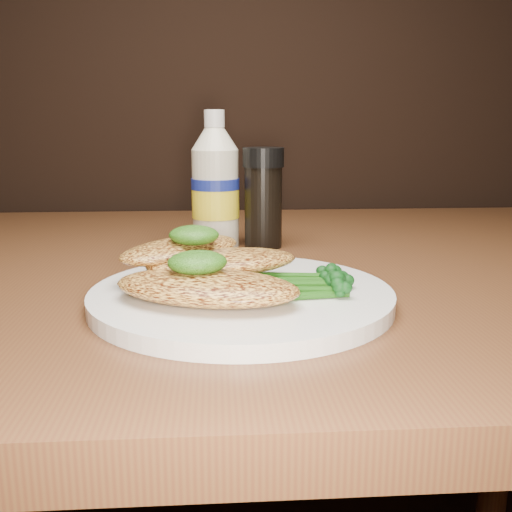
{
  "coord_description": "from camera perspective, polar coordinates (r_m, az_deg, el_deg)",
  "views": [
    {
      "loc": [
        -0.01,
        0.37,
        0.91
      ],
      "look_at": [
        0.03,
        0.9,
        0.79
      ],
      "focal_mm": 41.42,
      "sensor_mm": 36.0,
      "label": 1
    }
  ],
  "objects": [
    {
      "name": "pesto_back",
      "position": [
        0.55,
        -6.01,
        2.02
      ],
      "size": [
        0.06,
        0.05,
        0.02
      ],
      "primitive_type": "ellipsoid",
      "rotation": [
        0.0,
        0.0,
        -0.25
      ],
      "color": "#123207",
      "rests_on": "chicken_back"
    },
    {
      "name": "chicken_mid",
      "position": [
        0.55,
        -3.26,
        -0.57
      ],
      "size": [
        0.16,
        0.11,
        0.02
      ],
      "primitive_type": "ellipsoid",
      "rotation": [
        0.0,
        0.0,
        0.26
      ],
      "color": "gold",
      "rests_on": "plate"
    },
    {
      "name": "pepper_grinder",
      "position": [
        0.76,
        0.71,
        5.61
      ],
      "size": [
        0.07,
        0.07,
        0.13
      ],
      "primitive_type": null,
      "rotation": [
        0.0,
        0.0,
        -0.28
      ],
      "color": "black",
      "rests_on": "dining_table"
    },
    {
      "name": "chicken_back",
      "position": [
        0.57,
        -7.24,
        0.62
      ],
      "size": [
        0.14,
        0.14,
        0.02
      ],
      "primitive_type": "ellipsoid",
      "rotation": [
        0.0,
        0.0,
        0.76
      ],
      "color": "gold",
      "rests_on": "plate"
    },
    {
      "name": "mayo_bottle",
      "position": [
        0.77,
        -3.96,
        7.39
      ],
      "size": [
        0.08,
        0.08,
        0.17
      ],
      "primitive_type": null,
      "rotation": [
        0.0,
        0.0,
        0.34
      ],
      "color": "beige",
      "rests_on": "dining_table"
    },
    {
      "name": "broccolini_bundle",
      "position": [
        0.52,
        3.45,
        -2.24
      ],
      "size": [
        0.15,
        0.13,
        0.02
      ],
      "primitive_type": null,
      "rotation": [
        0.0,
        0.0,
        0.26
      ],
      "color": "#1B4F11",
      "rests_on": "plate"
    },
    {
      "name": "pesto_front",
      "position": [
        0.49,
        -5.68,
        -0.61
      ],
      "size": [
        0.06,
        0.06,
        0.02
      ],
      "primitive_type": "ellipsoid",
      "rotation": [
        0.0,
        0.0,
        0.23
      ],
      "color": "#123207",
      "rests_on": "chicken_front"
    },
    {
      "name": "chicken_front",
      "position": [
        0.49,
        -4.79,
        -3.0
      ],
      "size": [
        0.18,
        0.13,
        0.03
      ],
      "primitive_type": "ellipsoid",
      "rotation": [
        0.0,
        0.0,
        -0.33
      ],
      "color": "gold",
      "rests_on": "plate"
    },
    {
      "name": "plate",
      "position": [
        0.53,
        -1.42,
        -3.93
      ],
      "size": [
        0.27,
        0.27,
        0.01
      ],
      "primitive_type": "cylinder",
      "color": "white",
      "rests_on": "dining_table"
    }
  ]
}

